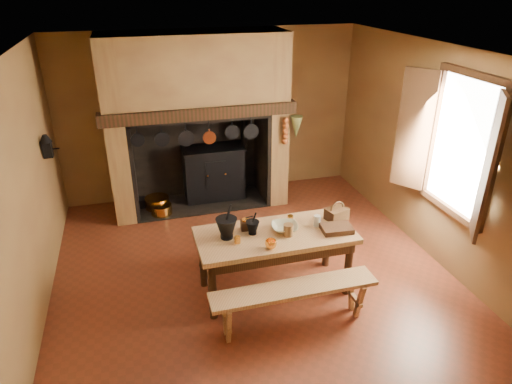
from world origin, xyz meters
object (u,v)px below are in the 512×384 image
(wicker_basket, at_px, (337,213))
(bench_front, at_px, (294,297))
(coffee_grinder, at_px, (246,224))
(mixing_bowl, at_px, (285,228))
(iron_range, at_px, (214,172))
(work_table, at_px, (275,242))

(wicker_basket, bearing_deg, bench_front, -152.22)
(coffee_grinder, xyz_separation_m, wicker_basket, (1.14, -0.06, 0.01))
(mixing_bowl, height_order, wicker_basket, wicker_basket)
(iron_range, relative_size, work_table, 0.86)
(bench_front, distance_m, coffee_grinder, 1.03)
(iron_range, relative_size, wicker_basket, 5.34)
(coffee_grinder, bearing_deg, work_table, -23.96)
(bench_front, bearing_deg, mixing_bowl, 80.07)
(work_table, xyz_separation_m, mixing_bowl, (0.12, 0.03, 0.17))
(iron_range, height_order, work_table, iron_range)
(work_table, distance_m, mixing_bowl, 0.21)
(iron_range, bearing_deg, wicker_basket, -68.32)
(coffee_grinder, bearing_deg, wicker_basket, 2.47)
(bench_front, bearing_deg, work_table, 90.00)
(bench_front, relative_size, coffee_grinder, 10.53)
(work_table, bearing_deg, coffee_grinder, 150.45)
(work_table, xyz_separation_m, coffee_grinder, (-0.31, 0.18, 0.19))
(mixing_bowl, bearing_deg, wicker_basket, 7.04)
(work_table, distance_m, bench_front, 0.73)
(coffee_grinder, bearing_deg, mixing_bowl, -13.26)
(iron_range, distance_m, bench_front, 3.43)
(bench_front, xyz_separation_m, wicker_basket, (0.83, 0.79, 0.50))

